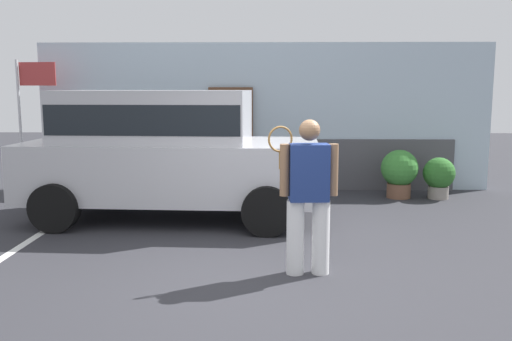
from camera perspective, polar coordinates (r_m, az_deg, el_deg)
ground_plane at (r=6.06m, az=0.51°, el=-11.59°), size 40.00×40.00×0.00m
parking_stripe_0 at (r=8.17m, az=-22.68°, el=-6.89°), size 0.12×4.40×0.01m
house_frontage at (r=11.41m, az=0.83°, el=5.14°), size 9.21×0.40×2.99m
parked_suv at (r=8.85m, az=-9.35°, el=2.34°), size 4.68×2.33×2.05m
tennis_player_man at (r=6.15m, az=5.44°, el=-2.49°), size 0.78×0.30×1.75m
potted_plant_by_porch at (r=10.83m, az=14.65°, el=-0.07°), size 0.70×0.70×0.92m
potted_plant_secondary at (r=10.97m, az=18.44°, el=-0.53°), size 0.60×0.60×0.79m
flag_pole at (r=11.71m, az=-22.49°, el=6.73°), size 0.80×0.11×2.63m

